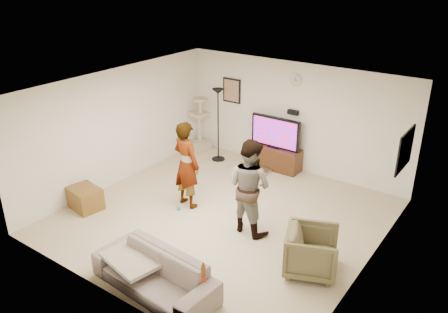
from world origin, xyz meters
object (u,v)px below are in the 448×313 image
Objects in this scene: tv_stand at (274,157)px; armchair at (312,251)px; tv at (275,132)px; side_table at (85,198)px; floor_lamp at (218,125)px; cat_tree at (200,123)px; person_left at (186,165)px; sofa at (154,273)px; person_right at (250,186)px; beer_bottle at (203,273)px.

armchair is (2.41, -3.06, 0.10)m from tv_stand.
tv is 1.88× the size of side_table.
tv is 1.50× the size of armchair.
tv is at bearing 0.00° from tv_stand.
cat_tree is (-0.78, 0.27, -0.19)m from floor_lamp.
floor_lamp is 2.74× the size of side_table.
tv_stand is 0.72× the size of floor_lamp.
tv is at bearing -91.80° from person_left.
sofa reaches higher than side_table.
sofa is (2.86, -4.70, -0.41)m from cat_tree.
tv_stand is 2.84m from person_right.
tv_stand is 2.67m from person_left.
tv is 3.93m from armchair.
beer_bottle is 3.89m from side_table.
beer_bottle is (2.18, -2.26, -0.17)m from person_left.
floor_lamp is 3.58m from side_table.
person_left is (-0.53, -2.54, -0.01)m from tv.
cat_tree is at bearing 128.83° from beer_bottle.
person_right is (3.09, -2.49, 0.18)m from cat_tree.
sofa is at bearing -81.40° from tv_stand.
cat_tree is 1.72× the size of armchair.
floor_lamp is 1.01× the size of person_right.
floor_lamp is 0.88× the size of sofa.
floor_lamp is (-1.35, -0.38, 0.62)m from tv_stand.
person_right reaches higher than cat_tree.
floor_lamp is at bearing -18.84° from cat_tree.
sofa is at bearing -19.44° from side_table.
side_table is at bearing -118.58° from tv.
armchair reaches higher than side_table.
floor_lamp reaches higher than cat_tree.
tv_stand is 1.53m from floor_lamp.
beer_bottle is at bearing 115.20° from person_right.
cat_tree is 0.80× the size of person_left.
tv_stand is at bearing 108.94° from beer_bottle.
side_table is (-1.55, -1.27, -0.66)m from person_left.
tv is 1.40m from floor_lamp.
sofa is at bearing 114.12° from armchair.
armchair reaches higher than sofa.
person_right is at bearing -69.73° from tv.
person_left is 2.71× the size of side_table.
person_right is (1.49, -0.06, 0.00)m from person_left.
cat_tree is 5.42m from armchair.
beer_bottle is (1.65, -4.80, -0.18)m from tv.
floor_lamp is at bearing 124.10° from beer_bottle.
beer_bottle is at bearing 4.06° from sofa.
cat_tree is at bearing 125.38° from sofa.
beer_bottle is (3.00, -4.43, -0.17)m from floor_lamp.
armchair reaches higher than tv_stand.
sofa reaches higher than tv_stand.
sofa is (0.73, -4.80, 0.03)m from tv_stand.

